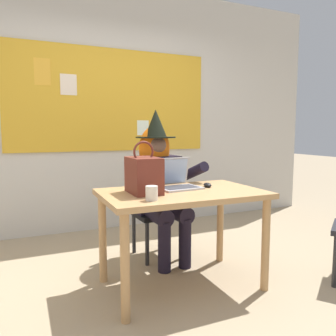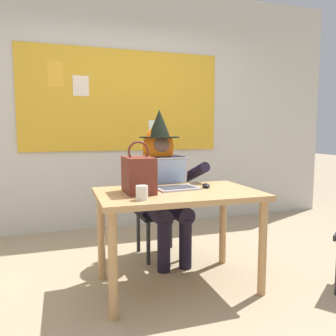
# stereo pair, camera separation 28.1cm
# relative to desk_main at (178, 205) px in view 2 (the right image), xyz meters

# --- Properties ---
(ground_plane) EXTENTS (24.00, 24.00, 0.00)m
(ground_plane) POSITION_rel_desk_main_xyz_m (-0.07, -0.01, -0.64)
(ground_plane) COLOR tan
(wall_back_bulletin) EXTENTS (5.79, 1.98, 2.91)m
(wall_back_bulletin) POSITION_rel_desk_main_xyz_m (-0.07, 1.79, 0.83)
(wall_back_bulletin) COLOR beige
(wall_back_bulletin) RESTS_ON ground
(desk_main) EXTENTS (1.20, 0.76, 0.74)m
(desk_main) POSITION_rel_desk_main_xyz_m (0.00, 0.00, 0.00)
(desk_main) COLOR tan
(desk_main) RESTS_ON ground
(chair_at_desk) EXTENTS (0.43, 0.43, 0.88)m
(chair_at_desk) POSITION_rel_desk_main_xyz_m (0.06, 0.73, -0.15)
(chair_at_desk) COLOR black
(chair_at_desk) RESTS_ON ground
(person_costumed) EXTENTS (0.61, 0.66, 1.39)m
(person_costumed) POSITION_rel_desk_main_xyz_m (0.06, 0.61, 0.13)
(person_costumed) COLOR black
(person_costumed) RESTS_ON ground
(laptop) EXTENTS (0.35, 0.31, 0.24)m
(laptop) POSITION_rel_desk_main_xyz_m (0.02, 0.14, 0.15)
(laptop) COLOR #B7B7BC
(laptop) RESTS_ON desk_main
(computer_mouse) EXTENTS (0.09, 0.12, 0.03)m
(computer_mouse) POSITION_rel_desk_main_xyz_m (0.26, 0.08, 0.12)
(computer_mouse) COLOR black
(computer_mouse) RESTS_ON desk_main
(handbag) EXTENTS (0.20, 0.30, 0.38)m
(handbag) POSITION_rel_desk_main_xyz_m (-0.29, 0.04, 0.24)
(handbag) COLOR maroon
(handbag) RESTS_ON desk_main
(coffee_mug) EXTENTS (0.08, 0.08, 0.09)m
(coffee_mug) POSITION_rel_desk_main_xyz_m (-0.33, -0.22, 0.15)
(coffee_mug) COLOR silver
(coffee_mug) RESTS_ON desk_main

